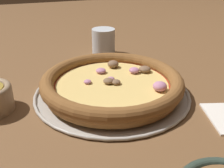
# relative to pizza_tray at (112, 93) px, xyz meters

# --- Properties ---
(ground_plane) EXTENTS (3.00, 3.00, 0.00)m
(ground_plane) POSITION_rel_pizza_tray_xyz_m (0.00, 0.00, -0.00)
(ground_plane) COLOR brown
(pizza_tray) EXTENTS (0.37, 0.37, 0.01)m
(pizza_tray) POSITION_rel_pizza_tray_xyz_m (0.00, 0.00, 0.00)
(pizza_tray) COLOR #B7B2A8
(pizza_tray) RESTS_ON ground_plane
(pizza) EXTENTS (0.34, 0.34, 0.04)m
(pizza) POSITION_rel_pizza_tray_xyz_m (-0.00, -0.00, 0.03)
(pizza) COLOR #BC7F42
(pizza) RESTS_ON pizza_tray
(drinking_cup) EXTENTS (0.08, 0.08, 0.09)m
(drinking_cup) POSITION_rel_pizza_tray_xyz_m (-0.07, -0.28, 0.04)
(drinking_cup) COLOR silver
(drinking_cup) RESTS_ON ground_plane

